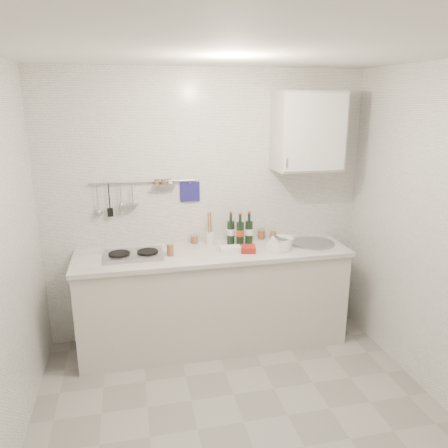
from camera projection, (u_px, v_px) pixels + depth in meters
name	position (u px, v px, depth m)	size (l,w,h in m)	color
floor	(244.00, 422.00, 3.13)	(3.00, 3.00, 0.00)	gray
ceiling	(249.00, 49.00, 2.44)	(3.00, 3.00, 0.00)	silver
back_wall	(207.00, 207.00, 4.10)	(3.00, 0.02, 2.50)	silver
counter	(214.00, 300.00, 4.04)	(2.44, 0.64, 0.96)	beige
wall_rail	(142.00, 192.00, 3.89)	(0.98, 0.09, 0.34)	#93969B
wall_cabinet	(308.00, 131.00, 3.92)	(0.60, 0.38, 0.70)	beige
plate_stack_hob	(126.00, 255.00, 3.77)	(0.27, 0.26, 0.02)	teal
plate_stack_sink	(280.00, 244.00, 3.95)	(0.26, 0.25, 0.11)	white
wine_bottles	(240.00, 228.00, 4.04)	(0.24, 0.12, 0.31)	black
butter_dish	(230.00, 249.00, 3.86)	(0.18, 0.09, 0.06)	white
strawberry_punnet	(248.00, 249.00, 3.87)	(0.13, 0.13, 0.05)	#AE2913
utensil_crock	(210.00, 237.00, 4.06)	(0.08, 0.08, 0.32)	white
jar_a	(195.00, 239.00, 4.10)	(0.07, 0.07, 0.08)	brown
jar_b	(261.00, 234.00, 4.23)	(0.07, 0.07, 0.09)	brown
jar_c	(273.00, 236.00, 4.18)	(0.07, 0.07, 0.09)	brown
jar_d	(170.00, 249.00, 3.78)	(0.06, 0.06, 0.11)	brown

